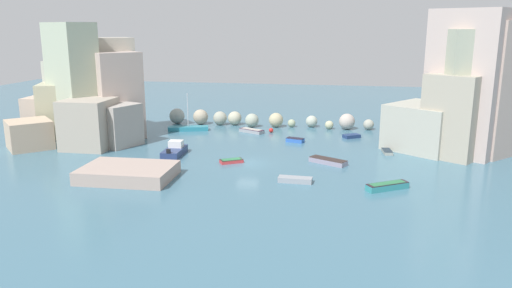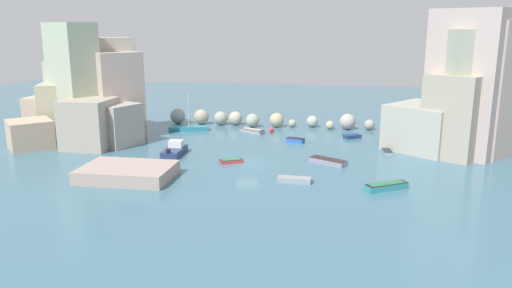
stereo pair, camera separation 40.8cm
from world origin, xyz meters
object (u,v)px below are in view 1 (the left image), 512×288
(moored_boat_8, at_px, (352,136))
(moored_boat_6, at_px, (252,131))
(moored_boat_1, at_px, (387,152))
(moored_boat_0, at_px, (328,161))
(moored_boat_5, at_px, (387,186))
(stone_dock, at_px, (128,173))
(moored_boat_2, at_px, (188,128))
(moored_boat_4, at_px, (175,150))
(channel_buoy, at_px, (271,130))
(moored_boat_3, at_px, (295,140))
(moored_boat_9, at_px, (231,161))
(moored_boat_7, at_px, (295,180))

(moored_boat_8, bearing_deg, moored_boat_6, 144.03)
(moored_boat_1, height_order, moored_boat_8, moored_boat_8)
(moored_boat_1, xyz_separation_m, moored_boat_6, (-18.86, 8.99, 0.07))
(moored_boat_0, distance_m, moored_boat_5, 10.21)
(moored_boat_1, relative_size, moored_boat_8, 0.96)
(stone_dock, xyz_separation_m, moored_boat_5, (26.04, 1.29, -0.32))
(moored_boat_2, relative_size, moored_boat_4, 1.24)
(channel_buoy, xyz_separation_m, moored_boat_1, (16.03, -9.60, -0.12))
(moored_boat_6, bearing_deg, moored_boat_1, 2.27)
(moored_boat_2, bearing_deg, moored_boat_8, -17.33)
(moored_boat_2, distance_m, moored_boat_3, 17.31)
(moored_boat_3, bearing_deg, moored_boat_9, 79.36)
(moored_boat_3, distance_m, moored_boat_9, 13.29)
(moored_boat_0, xyz_separation_m, moored_boat_3, (-4.85, 10.15, -0.02))
(stone_dock, bearing_deg, moored_boat_6, 71.60)
(stone_dock, height_order, moored_boat_0, stone_dock)
(moored_boat_2, relative_size, moored_boat_8, 2.36)
(stone_dock, distance_m, moored_boat_5, 26.07)
(moored_boat_0, xyz_separation_m, moored_boat_4, (-18.66, 0.70, 0.25))
(moored_boat_0, bearing_deg, moored_boat_4, 27.06)
(moored_boat_5, distance_m, moored_boat_9, 18.21)
(moored_boat_4, xyz_separation_m, moored_boat_8, (21.38, 13.56, -0.31))
(moored_boat_5, xyz_separation_m, moored_boat_8, (-3.26, 22.52, -0.11))
(moored_boat_4, height_order, moored_boat_7, moored_boat_4)
(moored_boat_5, bearing_deg, moored_boat_7, -36.77)
(moored_boat_5, relative_size, moored_boat_7, 1.24)
(moored_boat_7, xyz_separation_m, moored_boat_9, (-8.00, 5.97, -0.04))
(moored_boat_9, bearing_deg, moored_boat_1, -7.83)
(moored_boat_8, relative_size, moored_boat_9, 0.93)
(channel_buoy, bearing_deg, moored_boat_7, -75.52)
(moored_boat_4, bearing_deg, moored_boat_6, -27.96)
(stone_dock, distance_m, moored_boat_4, 10.35)
(channel_buoy, height_order, moored_boat_1, channel_buoy)
(moored_boat_2, height_order, moored_boat_8, moored_boat_2)
(moored_boat_5, relative_size, moored_boat_9, 1.51)
(moored_boat_4, relative_size, moored_boat_8, 1.90)
(moored_boat_0, height_order, moored_boat_2, moored_boat_2)
(moored_boat_2, height_order, moored_boat_3, moored_boat_2)
(moored_boat_8, bearing_deg, stone_dock, -166.28)
(moored_boat_3, distance_m, moored_boat_5, 21.37)
(moored_boat_8, xyz_separation_m, moored_boat_9, (-13.70, -15.90, -0.01))
(moored_boat_3, relative_size, moored_boat_8, 0.97)
(moored_boat_1, xyz_separation_m, moored_boat_2, (-28.54, 8.67, 0.13))
(moored_boat_0, relative_size, moored_boat_4, 0.91)
(moored_boat_4, xyz_separation_m, moored_boat_6, (6.82, 14.43, -0.27))
(moored_boat_6, bearing_deg, moored_boat_8, 24.32)
(moored_boat_9, bearing_deg, moored_boat_7, -67.95)
(stone_dock, relative_size, moored_boat_2, 1.49)
(moored_boat_4, height_order, moored_boat_8, moored_boat_4)
(moored_boat_5, bearing_deg, moored_boat_2, -72.61)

